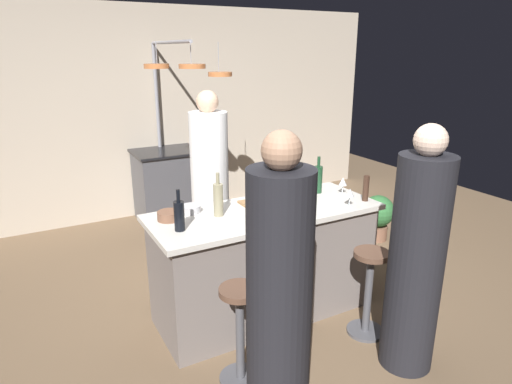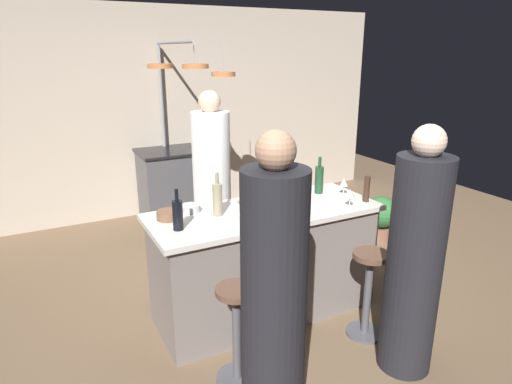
# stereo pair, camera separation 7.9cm
# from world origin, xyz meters

# --- Properties ---
(ground_plane) EXTENTS (9.00, 9.00, 0.00)m
(ground_plane) POSITION_xyz_m (0.00, 0.00, 0.00)
(ground_plane) COLOR brown
(back_wall) EXTENTS (6.40, 0.16, 2.60)m
(back_wall) POSITION_xyz_m (0.00, 2.85, 1.30)
(back_wall) COLOR #BCAD99
(back_wall) RESTS_ON ground_plane
(kitchen_island) EXTENTS (1.80, 0.72, 0.90)m
(kitchen_island) POSITION_xyz_m (0.00, 0.00, 0.45)
(kitchen_island) COLOR slate
(kitchen_island) RESTS_ON ground_plane
(stove_range) EXTENTS (0.80, 0.64, 0.89)m
(stove_range) POSITION_xyz_m (0.00, 2.45, 0.45)
(stove_range) COLOR #47474C
(stove_range) RESTS_ON ground_plane
(chef) EXTENTS (0.36, 0.36, 1.72)m
(chef) POSITION_xyz_m (-0.01, 1.05, 0.80)
(chef) COLOR white
(chef) RESTS_ON ground_plane
(bar_stool_left) EXTENTS (0.28, 0.28, 0.68)m
(bar_stool_left) POSITION_xyz_m (-0.54, -0.62, 0.38)
(bar_stool_left) COLOR #4C4C51
(bar_stool_left) RESTS_ON ground_plane
(guest_left) EXTENTS (0.36, 0.36, 1.71)m
(guest_left) POSITION_xyz_m (-0.48, -0.98, 0.79)
(guest_left) COLOR black
(guest_left) RESTS_ON ground_plane
(bar_stool_right) EXTENTS (0.28, 0.28, 0.68)m
(bar_stool_right) POSITION_xyz_m (0.53, -0.62, 0.38)
(bar_stool_right) COLOR #4C4C51
(bar_stool_right) RESTS_ON ground_plane
(guest_right) EXTENTS (0.35, 0.35, 1.66)m
(guest_right) POSITION_xyz_m (0.54, -1.01, 0.77)
(guest_right) COLOR black
(guest_right) RESTS_ON ground_plane
(overhead_pot_rack) EXTENTS (0.90, 1.29, 2.17)m
(overhead_pot_rack) POSITION_xyz_m (0.02, 1.95, 1.69)
(overhead_pot_rack) COLOR gray
(overhead_pot_rack) RESTS_ON ground_plane
(potted_plant) EXTENTS (0.36, 0.36, 0.52)m
(potted_plant) POSITION_xyz_m (1.86, 0.67, 0.30)
(potted_plant) COLOR brown
(potted_plant) RESTS_ON ground_plane
(cutting_board) EXTENTS (0.32, 0.22, 0.02)m
(cutting_board) POSITION_xyz_m (0.04, 0.14, 0.91)
(cutting_board) COLOR #997047
(cutting_board) RESTS_ON kitchen_island
(pepper_mill) EXTENTS (0.05, 0.05, 0.21)m
(pepper_mill) POSITION_xyz_m (0.82, -0.21, 1.01)
(pepper_mill) COLOR #382319
(pepper_mill) RESTS_ON kitchen_island
(wine_bottle_dark) EXTENTS (0.07, 0.07, 0.29)m
(wine_bottle_dark) POSITION_xyz_m (-0.72, -0.08, 1.01)
(wine_bottle_dark) COLOR black
(wine_bottle_dark) RESTS_ON kitchen_island
(wine_bottle_red) EXTENTS (0.07, 0.07, 0.31)m
(wine_bottle_red) POSITION_xyz_m (0.30, -0.03, 1.02)
(wine_bottle_red) COLOR #143319
(wine_bottle_red) RESTS_ON kitchen_island
(wine_bottle_rose) EXTENTS (0.07, 0.07, 0.30)m
(wine_bottle_rose) POSITION_xyz_m (0.29, 0.25, 1.01)
(wine_bottle_rose) COLOR #B78C8E
(wine_bottle_rose) RESTS_ON kitchen_island
(wine_bottle_white) EXTENTS (0.07, 0.07, 0.33)m
(wine_bottle_white) POSITION_xyz_m (-0.37, 0.06, 1.03)
(wine_bottle_white) COLOR gray
(wine_bottle_white) RESTS_ON kitchen_island
(wine_bottle_green) EXTENTS (0.07, 0.07, 0.32)m
(wine_bottle_green) POSITION_xyz_m (0.61, 0.16, 1.02)
(wine_bottle_green) COLOR #193D23
(wine_bottle_green) RESTS_ON kitchen_island
(wine_glass_near_left_guest) EXTENTS (0.07, 0.07, 0.15)m
(wine_glass_near_left_guest) POSITION_xyz_m (0.61, -0.25, 1.01)
(wine_glass_near_left_guest) COLOR silver
(wine_glass_near_left_guest) RESTS_ON kitchen_island
(wine_glass_by_chef) EXTENTS (0.07, 0.07, 0.15)m
(wine_glass_by_chef) POSITION_xyz_m (0.76, 0.02, 1.01)
(wine_glass_by_chef) COLOR silver
(wine_glass_by_chef) RESTS_ON kitchen_island
(mixing_bowl_steel) EXTENTS (0.15, 0.15, 0.06)m
(mixing_bowl_steel) POSITION_xyz_m (-0.52, 0.22, 0.93)
(mixing_bowl_steel) COLOR #B7B7BC
(mixing_bowl_steel) RESTS_ON kitchen_island
(mixing_bowl_wooden) EXTENTS (0.17, 0.17, 0.06)m
(mixing_bowl_wooden) POSITION_xyz_m (-0.72, 0.15, 0.93)
(mixing_bowl_wooden) COLOR brown
(mixing_bowl_wooden) RESTS_ON kitchen_island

